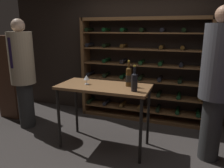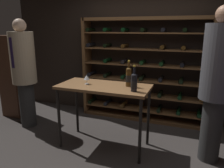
% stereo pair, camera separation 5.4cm
% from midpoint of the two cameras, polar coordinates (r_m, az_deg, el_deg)
% --- Properties ---
extents(ground_plane, '(9.37, 9.37, 0.00)m').
position_cam_midpoint_polar(ground_plane, '(3.32, 0.74, -18.42)').
color(ground_plane, '#383330').
extents(back_wall, '(5.78, 0.10, 2.71)m').
position_cam_midpoint_polar(back_wall, '(4.43, 8.30, 8.54)').
color(back_wall, black).
rests_on(back_wall, ground).
extents(wine_rack, '(2.44, 0.32, 2.00)m').
position_cam_midpoint_polar(wine_rack, '(4.27, 8.45, 3.36)').
color(wine_rack, brown).
rests_on(wine_rack, ground).
extents(tasting_table, '(1.35, 0.65, 0.98)m').
position_cam_midpoint_polar(tasting_table, '(3.23, -1.65, -2.17)').
color(tasting_table, brown).
rests_on(tasting_table, ground).
extents(person_host_in_suit, '(0.42, 0.42, 2.07)m').
position_cam_midpoint_polar(person_host_in_suit, '(3.13, 26.25, 1.02)').
color(person_host_in_suit, '#2F2F2F').
rests_on(person_host_in_suit, ground).
extents(person_guest_plum_blouse, '(0.42, 0.43, 1.95)m').
position_cam_midpoint_polar(person_guest_plum_blouse, '(4.19, -21.71, 3.58)').
color(person_guest_plum_blouse, '#292929').
rests_on(person_guest_plum_blouse, ground).
extents(display_cabinet, '(0.44, 0.36, 1.66)m').
position_cam_midpoint_polar(display_cabinet, '(4.91, -24.18, 1.79)').
color(display_cabinet, '#4C2D1E').
rests_on(display_cabinet, ground).
extents(wine_bottle_amber_reserve, '(0.09, 0.09, 0.35)m').
position_cam_midpoint_polar(wine_bottle_amber_reserve, '(2.89, 6.31, 0.52)').
color(wine_bottle_amber_reserve, black).
rests_on(wine_bottle_amber_reserve, tasting_table).
extents(wine_bottle_black_capsule, '(0.08, 0.08, 0.38)m').
position_cam_midpoint_polar(wine_bottle_black_capsule, '(3.14, 4.86, 1.93)').
color(wine_bottle_black_capsule, '#4C3314').
rests_on(wine_bottle_black_capsule, tasting_table).
extents(wine_glass_stemmed_center, '(0.09, 0.09, 0.14)m').
position_cam_midpoint_polar(wine_glass_stemmed_center, '(3.28, -6.19, 1.68)').
color(wine_glass_stemmed_center, silver).
rests_on(wine_glass_stemmed_center, tasting_table).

